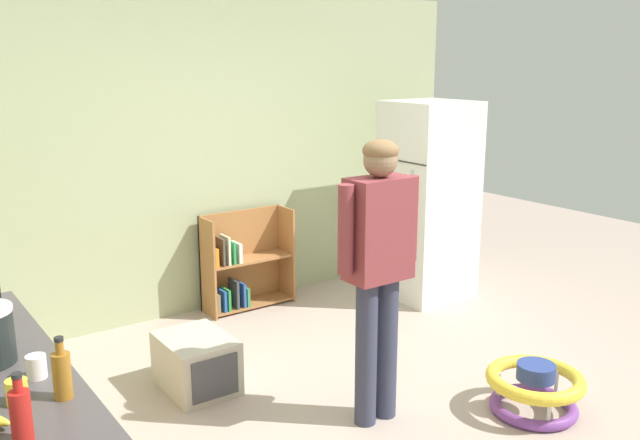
% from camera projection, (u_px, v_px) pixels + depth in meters
% --- Properties ---
extents(ground_plane, '(12.00, 12.00, 0.00)m').
position_uv_depth(ground_plane, '(384.00, 412.00, 4.27)').
color(ground_plane, '#B39E92').
rests_on(ground_plane, ground).
extents(back_wall, '(5.20, 0.06, 2.70)m').
position_uv_depth(back_wall, '(208.00, 154.00, 5.80)').
color(back_wall, '#A4AE83').
rests_on(back_wall, ground).
extents(refrigerator, '(0.73, 0.68, 1.78)m').
position_uv_depth(refrigerator, '(427.00, 200.00, 6.20)').
color(refrigerator, white).
rests_on(refrigerator, ground).
extents(bookshelf, '(0.80, 0.28, 0.85)m').
position_uv_depth(bookshelf, '(241.00, 267.00, 6.00)').
color(bookshelf, '#A36A3B').
rests_on(bookshelf, ground).
extents(standing_person, '(0.57, 0.22, 1.71)m').
position_uv_depth(standing_person, '(378.00, 257.00, 3.96)').
color(standing_person, '#34374D').
rests_on(standing_person, ground).
extents(baby_walker, '(0.60, 0.60, 0.32)m').
position_uv_depth(baby_walker, '(535.00, 388.00, 4.24)').
color(baby_walker, '#763E98').
rests_on(baby_walker, ground).
extents(pet_carrier, '(0.42, 0.55, 0.36)m').
position_uv_depth(pet_carrier, '(197.00, 363.00, 4.54)').
color(pet_carrier, '#BCB5A4').
rests_on(pet_carrier, ground).
extents(ketchup_bottle, '(0.07, 0.07, 0.25)m').
position_uv_depth(ketchup_bottle, '(21.00, 414.00, 2.28)').
color(ketchup_bottle, red).
rests_on(ketchup_bottle, kitchen_counter).
extents(amber_bottle, '(0.07, 0.07, 0.25)m').
position_uv_depth(amber_bottle, '(62.00, 374.00, 2.57)').
color(amber_bottle, '#9E661E').
rests_on(amber_bottle, kitchen_counter).
extents(yellow_cup, '(0.08, 0.08, 0.09)m').
position_uv_depth(yellow_cup, '(17.00, 392.00, 2.54)').
color(yellow_cup, yellow).
rests_on(yellow_cup, kitchen_counter).
extents(white_cup, '(0.08, 0.08, 0.09)m').
position_uv_depth(white_cup, '(36.00, 367.00, 2.75)').
color(white_cup, white).
rests_on(white_cup, kitchen_counter).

